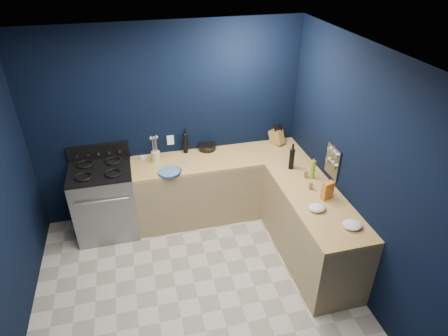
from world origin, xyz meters
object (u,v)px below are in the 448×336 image
object	(u,v)px
knife_block	(277,137)
crouton_bag	(328,191)
gas_range	(105,202)
plate_stack	(170,172)
utensil_crock	(156,156)

from	to	relation	value
knife_block	crouton_bag	distance (m)	1.37
gas_range	knife_block	bearing A→B (deg)	4.79
knife_block	plate_stack	bearing A→B (deg)	165.92
gas_range	crouton_bag	xyz separation A→B (m)	(2.47, -1.17, 0.54)
utensil_crock	knife_block	distance (m)	1.69
gas_range	plate_stack	distance (m)	0.98
gas_range	utensil_crock	distance (m)	0.88
gas_range	knife_block	size ratio (longest dim) A/B	4.58
utensil_crock	plate_stack	bearing A→B (deg)	-69.66
plate_stack	knife_block	bearing A→B (deg)	15.13
gas_range	crouton_bag	world-z (taller)	crouton_bag
gas_range	plate_stack	world-z (taller)	plate_stack
plate_stack	utensil_crock	xyz separation A→B (m)	(-0.13, 0.35, 0.05)
utensil_crock	gas_range	bearing A→B (deg)	-169.77
plate_stack	utensil_crock	world-z (taller)	utensil_crock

